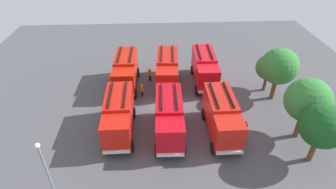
% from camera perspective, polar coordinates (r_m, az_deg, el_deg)
% --- Properties ---
extents(ground_plane, '(53.13, 53.13, 0.00)m').
position_cam_1_polar(ground_plane, '(30.58, -0.00, -2.16)').
color(ground_plane, '#4C4C51').
extents(fire_truck_0, '(7.25, 2.88, 3.88)m').
position_cam_1_polar(fire_truck_0, '(33.22, -8.89, 5.06)').
color(fire_truck_0, red).
rests_on(fire_truck_0, ground).
extents(fire_truck_1, '(7.23, 2.83, 3.88)m').
position_cam_1_polar(fire_truck_1, '(26.16, -10.34, -4.18)').
color(fire_truck_1, red).
rests_on(fire_truck_1, ground).
extents(fire_truck_2, '(7.32, 3.08, 3.88)m').
position_cam_1_polar(fire_truck_2, '(33.03, -0.15, 5.32)').
color(fire_truck_2, red).
rests_on(fire_truck_2, ground).
extents(fire_truck_3, '(7.26, 2.89, 3.88)m').
position_cam_1_polar(fire_truck_3, '(25.47, 0.24, -4.72)').
color(fire_truck_3, red).
rests_on(fire_truck_3, ground).
extents(fire_truck_4, '(7.25, 2.87, 3.88)m').
position_cam_1_polar(fire_truck_4, '(33.78, 7.73, 5.69)').
color(fire_truck_4, red).
rests_on(fire_truck_4, ground).
extents(fire_truck_5, '(7.22, 2.80, 3.88)m').
position_cam_1_polar(fire_truck_5, '(26.18, 11.28, -4.27)').
color(fire_truck_5, red).
rests_on(fire_truck_5, ground).
extents(firefighter_0, '(0.48, 0.45, 1.81)m').
position_cam_1_polar(firefighter_0, '(34.40, -3.86, 4.35)').
color(firefighter_0, black).
rests_on(firefighter_0, ground).
extents(firefighter_1, '(0.48, 0.45, 1.83)m').
position_cam_1_polar(firefighter_1, '(26.85, 15.81, -7.00)').
color(firefighter_1, black).
rests_on(firefighter_1, ground).
extents(firefighter_2, '(0.46, 0.32, 1.65)m').
position_cam_1_polar(firefighter_2, '(31.61, -5.50, 1.06)').
color(firefighter_2, black).
rests_on(firefighter_2, ground).
extents(tree_0, '(2.98, 2.98, 4.62)m').
position_cam_1_polar(tree_0, '(33.58, 20.43, 5.38)').
color(tree_0, brown).
rests_on(tree_0, ground).
extents(tree_1, '(4.03, 4.03, 6.24)m').
position_cam_1_polar(tree_1, '(31.78, 22.39, 5.50)').
color(tree_1, brown).
rests_on(tree_1, ground).
extents(tree_2, '(4.05, 4.05, 6.28)m').
position_cam_1_polar(tree_2, '(27.03, 27.34, -1.13)').
color(tree_2, brown).
rests_on(tree_2, ground).
extents(tree_3, '(3.72, 3.72, 5.77)m').
position_cam_1_polar(tree_3, '(25.13, 29.79, -5.81)').
color(tree_3, brown).
rests_on(tree_3, ground).
extents(traffic_cone_0, '(0.48, 0.48, 0.69)m').
position_cam_1_polar(traffic_cone_0, '(36.10, -12.16, 3.91)').
color(traffic_cone_0, '#F2600C').
rests_on(traffic_cone_0, ground).
extents(traffic_cone_1, '(0.43, 0.43, 0.61)m').
position_cam_1_polar(traffic_cone_1, '(29.82, 14.19, -3.76)').
color(traffic_cone_1, '#F2600C').
rests_on(traffic_cone_1, ground).
extents(lamppost, '(0.36, 0.36, 5.91)m').
position_cam_1_polar(lamppost, '(21.05, -24.28, -14.05)').
color(lamppost, slate).
rests_on(lamppost, ground).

